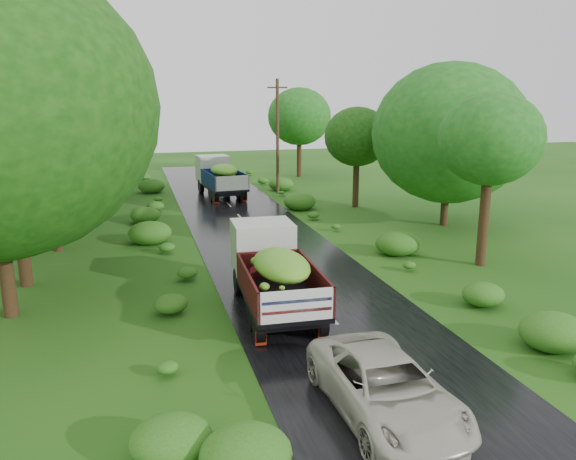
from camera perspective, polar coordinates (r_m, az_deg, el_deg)
name	(u,v)px	position (r m, az deg, el deg)	size (l,w,h in m)	color
ground	(379,371)	(15.66, 9.26, -13.99)	(120.00, 120.00, 0.00)	#17490F
road	(320,305)	(19.88, 3.23, -7.62)	(6.50, 80.00, 0.02)	black
road_lines	(311,295)	(20.76, 2.35, -6.63)	(0.12, 69.60, 0.00)	#BFB78C
truck_near	(273,267)	(19.09, -1.55, -3.79)	(2.49, 6.39, 2.65)	black
truck_far	(219,175)	(40.85, -7.00, 5.59)	(2.91, 6.70, 2.74)	black
car	(385,387)	(13.45, 9.87, -15.43)	(2.34, 5.07, 1.41)	beige
utility_pole	(278,136)	(41.32, -1.07, 9.56)	(1.43, 0.46, 8.28)	#382616
trees_left	(49,104)	(31.98, -23.12, 11.69)	(7.01, 34.23, 9.45)	black
trees_right	(388,130)	(35.62, 10.13, 10.00)	(6.31, 30.88, 6.98)	black
shrubs	(262,235)	(28.05, -2.63, -0.52)	(11.90, 44.00, 0.70)	#245F16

